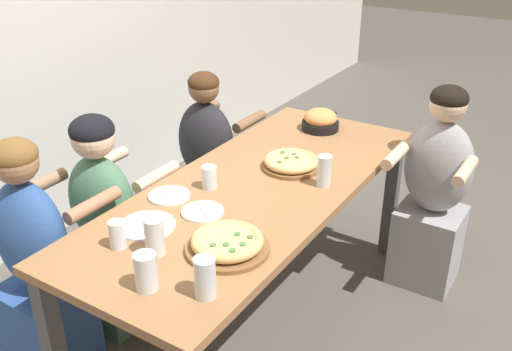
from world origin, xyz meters
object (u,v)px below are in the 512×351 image
pizza_board_main (227,243)px  empty_plate_b (147,226)px  drinking_glass_b (209,179)px  drinking_glass_d (155,239)px  drinking_glass_e (117,236)px  diner_far_midright (208,171)px  empty_plate_c (169,196)px  drinking_glass_c (146,272)px  pizza_board_second (291,163)px  diner_far_midleft (106,231)px  empty_plate_a (203,212)px  drinking_glass_f (205,278)px  diner_far_left (39,272)px  diner_near_right (433,198)px  drinking_glass_a (324,173)px  skillet_bowl (321,121)px

pizza_board_main → empty_plate_b: (-0.03, 0.37, -0.03)m
drinking_glass_b → drinking_glass_d: drinking_glass_d is taller
drinking_glass_e → diner_far_midright: (1.17, 0.46, -0.33)m
empty_plate_c → drinking_glass_c: 0.66m
pizza_board_second → diner_far_midleft: (-0.62, 0.68, -0.29)m
pizza_board_main → diner_far_midright: bearing=40.4°
pizza_board_main → drinking_glass_c: drinking_glass_c is taller
empty_plate_c → drinking_glass_e: 0.43m
empty_plate_a → drinking_glass_f: size_ratio=1.22×
drinking_glass_d → drinking_glass_c: bearing=-146.7°
drinking_glass_d → diner_far_midleft: bearing=63.7°
pizza_board_main → pizza_board_second: size_ratio=1.12×
drinking_glass_b → diner_far_left: 0.85m
pizza_board_main → diner_near_right: size_ratio=0.28×
empty_plate_b → diner_far_left: diner_far_left is taller
drinking_glass_a → diner_near_right: (0.64, -0.36, -0.32)m
diner_far_midright → diner_far_midleft: (-0.83, 0.00, 0.02)m
pizza_board_main → drinking_glass_e: drinking_glass_e is taller
drinking_glass_e → pizza_board_second: bearing=-12.8°
empty_plate_c → drinking_glass_f: size_ratio=1.25×
skillet_bowl → diner_far_midleft: bearing=153.9°
pizza_board_main → drinking_glass_f: 0.28m
drinking_glass_c → drinking_glass_f: bearing=-69.0°
pizza_board_main → diner_near_right: diner_near_right is taller
drinking_glass_c → diner_far_midleft: bearing=56.6°
empty_plate_b → drinking_glass_b: size_ratio=2.16×
drinking_glass_f → skillet_bowl: bearing=12.5°
drinking_glass_f → diner_far_midright: size_ratio=0.13×
pizza_board_second → diner_near_right: size_ratio=0.25×
drinking_glass_d → diner_far_midleft: diner_far_midleft is taller
drinking_glass_d → drinking_glass_f: 0.33m
drinking_glass_e → drinking_glass_d: bearing=-74.0°
empty_plate_b → drinking_glass_e: drinking_glass_e is taller
pizza_board_main → empty_plate_c: size_ratio=1.74×
pizza_board_main → diner_far_left: (-0.26, 0.82, -0.29)m
empty_plate_b → empty_plate_c: same height
drinking_glass_e → diner_far_left: (-0.06, 0.46, -0.31)m
drinking_glass_d → empty_plate_c: bearing=33.6°
drinking_glass_a → drinking_glass_c: (-1.02, 0.17, 0.01)m
drinking_glass_d → drinking_glass_e: size_ratio=1.33×
diner_near_right → empty_plate_c: bearing=50.9°
empty_plate_b → drinking_glass_f: size_ratio=1.55×
diner_far_left → diner_far_midleft: 0.40m
drinking_glass_b → diner_far_left: size_ratio=0.09×
drinking_glass_a → diner_near_right: diner_near_right is taller
skillet_bowl → drinking_glass_d: size_ratio=2.07×
pizza_board_main → skillet_bowl: bearing=11.0°
drinking_glass_e → diner_far_midleft: diner_far_midleft is taller
empty_plate_c → drinking_glass_c: drinking_glass_c is taller
pizza_board_main → drinking_glass_a: bearing=-6.0°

